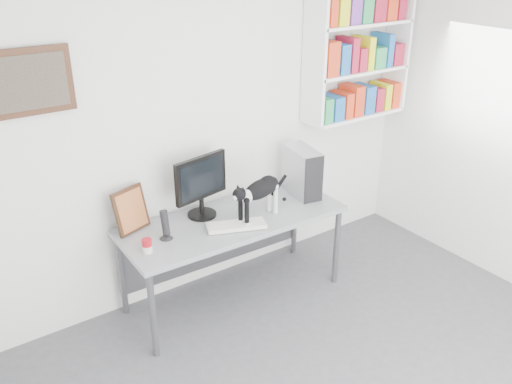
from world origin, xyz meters
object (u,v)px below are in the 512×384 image
Objects in this scene: bookshelf at (359,48)px; speaker at (165,224)px; desk at (234,258)px; leaning_print at (131,209)px; cat at (260,199)px; soup_can at (147,246)px; keyboard at (236,225)px; monitor at (201,186)px; pc_tower at (302,171)px.

bookshelf is 5.39× the size of speaker.
leaning_print is (-0.72, 0.27, 0.54)m from desk.
leaning_print is 0.63× the size of cat.
cat is at bearing -37.02° from desk.
cat is at bearing -16.21° from speaker.
soup_can reaches higher than desk.
bookshelf reaches higher than soup_can.
cat is (0.16, -0.13, 0.54)m from desk.
cat reaches higher than keyboard.
leaning_print is at bearing 159.35° from monitor.
keyboard is (-1.53, -0.38, -1.10)m from bookshelf.
pc_tower is at bearing 35.50° from keyboard.
monitor is (-1.65, -0.07, -0.86)m from bookshelf.
bookshelf is 1.92m from keyboard.
pc_tower is at bearing 5.51° from soup_can.
cat is at bearing -2.43° from soup_can.
bookshelf is at bearing -19.28° from leaning_print.
leaning_print is (-0.66, 0.41, 0.16)m from keyboard.
soup_can is at bearing 163.16° from cat.
desk is at bearing -39.15° from leaning_print.
keyboard is at bearing -80.67° from monitor.
bookshelf is 1.66m from cat.
pc_tower reaches higher than soup_can.
soup_can is (-2.23, -0.33, -1.06)m from bookshelf.
leaning_print is 0.96m from cat.
leaning_print is 3.39× the size of soup_can.
leaning_print is (-1.44, 0.21, -0.03)m from pc_tower.
cat is (-1.31, -0.37, -0.95)m from bookshelf.
keyboard is at bearing -155.91° from pc_tower.
soup_can is at bearing -164.30° from pc_tower.
desk is 0.87m from soup_can.
desk is 0.41m from keyboard.
desk is 4.00× the size of keyboard.
monitor reaches higher than speaker.
speaker is 2.26× the size of soup_can.
pc_tower is (0.72, 0.05, 0.57)m from desk.
bookshelf is 3.60× the size of leaning_print.
monitor is 0.55m from leaning_print.
monitor is at bearing -28.46° from leaning_print.
speaker is at bearing -167.87° from pc_tower.
bookshelf is at bearing 24.50° from pc_tower.
monitor is 0.45m from speaker.
monitor is at bearing -177.47° from pc_tower.
pc_tower is at bearing -3.55° from speaker.
speaker reaches higher than keyboard.
speaker is at bearing 27.46° from soup_can.
keyboard is at bearing -4.16° from soup_can.
monitor is 0.41m from keyboard.
desk is 0.57m from cat.
monitor reaches higher than pc_tower.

